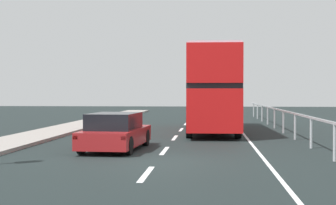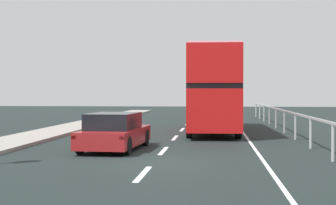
% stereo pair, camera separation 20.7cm
% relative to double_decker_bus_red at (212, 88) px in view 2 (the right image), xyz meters
% --- Properties ---
extents(ground_plane, '(75.72, 120.00, 0.10)m').
position_rel_double_decker_bus_red_xyz_m(ground_plane, '(-1.71, -11.50, -2.39)').
color(ground_plane, black).
extents(lane_paint_markings, '(3.49, 46.00, 0.01)m').
position_rel_double_decker_bus_red_xyz_m(lane_paint_markings, '(0.33, -3.04, -2.34)').
color(lane_paint_markings, silver).
rests_on(lane_paint_markings, ground).
extents(bridge_side_railing, '(0.10, 42.00, 1.21)m').
position_rel_double_decker_bus_red_xyz_m(bridge_side_railing, '(3.75, -2.50, -1.37)').
color(bridge_side_railing, '#A9ADB0').
rests_on(bridge_side_railing, ground).
extents(double_decker_bus_red, '(2.75, 11.02, 4.38)m').
position_rel_double_decker_bus_red_xyz_m(double_decker_bus_red, '(0.00, 0.00, 0.00)').
color(double_decker_bus_red, red).
rests_on(double_decker_bus_red, ground).
extents(hatchback_car_near, '(2.08, 4.53, 1.36)m').
position_rel_double_decker_bus_red_xyz_m(hatchback_car_near, '(-3.55, -8.80, -1.69)').
color(hatchback_car_near, maroon).
rests_on(hatchback_car_near, ground).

